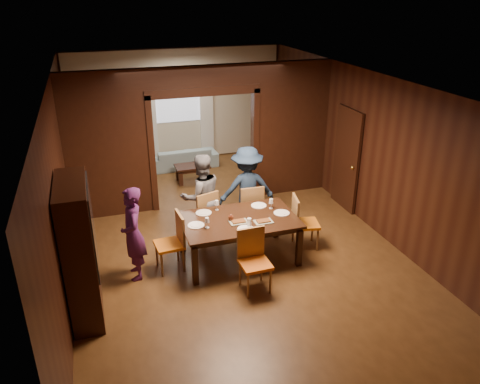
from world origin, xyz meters
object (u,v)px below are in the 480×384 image
object	(u,v)px
person_navy	(247,189)
chair_left	(169,243)
dining_table	(239,239)
chair_far_l	(202,214)
person_purple	(133,234)
chair_far_r	(249,207)
hutch	(80,251)
sofa	(183,157)
person_grey	(201,197)
chair_right	(306,222)
chair_near	(255,262)
coffee_table	(193,173)

from	to	relation	value
person_navy	chair_left	bearing A→B (deg)	35.45
dining_table	chair_far_l	world-z (taller)	chair_far_l
person_purple	chair_far_r	distance (m)	2.41
hutch	sofa	bearing A→B (deg)	65.11
person_purple	person_grey	bearing A→B (deg)	125.15
dining_table	chair_far_r	bearing A→B (deg)	61.20
chair_far_l	chair_right	bearing A→B (deg)	134.06
chair_left	chair_near	bearing A→B (deg)	45.04
coffee_table	person_purple	bearing A→B (deg)	-115.53
sofa	chair_near	xyz separation A→B (m)	(-0.03, -5.59, 0.23)
sofa	chair_left	size ratio (longest dim) A/B	1.80
dining_table	coffee_table	size ratio (longest dim) A/B	2.40
dining_table	chair_far_l	distance (m)	0.99
dining_table	chair_far_r	world-z (taller)	chair_far_r
person_navy	hutch	world-z (taller)	hutch
chair_far_l	hutch	xyz separation A→B (m)	(-2.08, -1.58, 0.52)
chair_right	chair_near	distance (m)	1.60
coffee_table	chair_far_l	xyz separation A→B (m)	(-0.42, -2.75, 0.28)
person_navy	coffee_table	xyz separation A→B (m)	(-0.48, 2.62, -0.62)
person_grey	person_navy	size ratio (longest dim) A/B	0.99
person_purple	hutch	bearing A→B (deg)	-48.45
coffee_table	chair_far_r	size ratio (longest dim) A/B	0.82
chair_far_l	hutch	world-z (taller)	hutch
sofa	chair_right	distance (m)	4.82
person_grey	chair_far_l	bearing A→B (deg)	75.23
chair_far_r	chair_near	size ratio (longest dim) A/B	1.00
chair_left	person_navy	bearing A→B (deg)	116.15
dining_table	hutch	xyz separation A→B (m)	(-2.50, -0.68, 0.62)
dining_table	chair_right	xyz separation A→B (m)	(1.25, 0.02, 0.10)
person_navy	chair_far_l	world-z (taller)	person_navy
dining_table	chair_far_l	size ratio (longest dim) A/B	1.98
person_purple	chair_near	xyz separation A→B (m)	(1.69, -0.94, -0.28)
chair_far_l	chair_near	size ratio (longest dim) A/B	1.00
coffee_table	chair_near	world-z (taller)	chair_near
coffee_table	chair_far_l	bearing A→B (deg)	-98.76
person_grey	chair_right	distance (m)	1.93
chair_far_r	chair_near	bearing A→B (deg)	76.20
chair_left	person_purple	bearing A→B (deg)	-90.52
dining_table	hutch	size ratio (longest dim) A/B	0.96
chair_near	chair_left	bearing A→B (deg)	137.86
person_navy	chair_right	distance (m)	1.30
person_grey	chair_left	distance (m)	1.24
person_purple	hutch	world-z (taller)	hutch
coffee_table	hutch	xyz separation A→B (m)	(-2.50, -4.33, 0.80)
person_purple	coffee_table	xyz separation A→B (m)	(1.74, 3.64, -0.57)
person_grey	coffee_table	distance (m)	2.79
chair_right	dining_table	bearing A→B (deg)	102.81
person_grey	dining_table	world-z (taller)	person_grey
chair_right	chair_far_r	bearing A→B (deg)	52.55
chair_far_r	hutch	world-z (taller)	hutch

